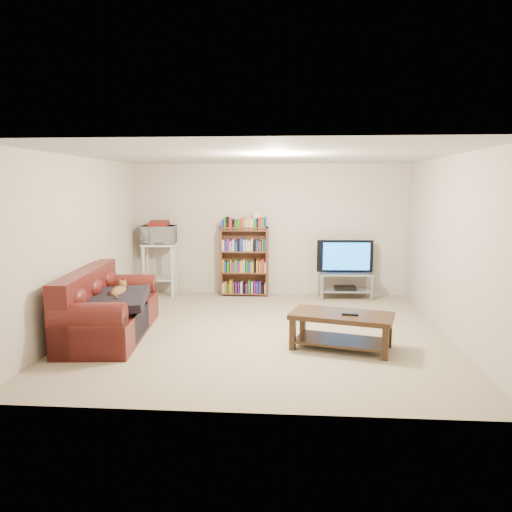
# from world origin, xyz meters

# --- Properties ---
(floor) EXTENTS (5.00, 5.00, 0.00)m
(floor) POSITION_xyz_m (0.00, 0.00, 0.00)
(floor) COLOR tan
(floor) RESTS_ON ground
(ceiling) EXTENTS (5.00, 5.00, 0.00)m
(ceiling) POSITION_xyz_m (0.00, 0.00, 2.40)
(ceiling) COLOR white
(ceiling) RESTS_ON ground
(wall_back) EXTENTS (5.00, 0.00, 5.00)m
(wall_back) POSITION_xyz_m (0.00, 2.50, 1.20)
(wall_back) COLOR beige
(wall_back) RESTS_ON ground
(wall_front) EXTENTS (5.00, 0.00, 5.00)m
(wall_front) POSITION_xyz_m (0.00, -2.50, 1.20)
(wall_front) COLOR beige
(wall_front) RESTS_ON ground
(wall_left) EXTENTS (0.00, 5.00, 5.00)m
(wall_left) POSITION_xyz_m (-2.50, 0.00, 1.20)
(wall_left) COLOR beige
(wall_left) RESTS_ON ground
(wall_right) EXTENTS (0.00, 5.00, 5.00)m
(wall_right) POSITION_xyz_m (2.50, 0.00, 1.20)
(wall_right) COLOR beige
(wall_right) RESTS_ON ground
(sofa) EXTENTS (1.09, 2.16, 0.89)m
(sofa) POSITION_xyz_m (-2.08, -0.33, 0.32)
(sofa) COLOR #4F1714
(sofa) RESTS_ON floor
(blanket) EXTENTS (0.98, 1.17, 0.18)m
(blanket) POSITION_xyz_m (-1.89, -0.46, 0.53)
(blanket) COLOR black
(blanket) RESTS_ON sofa
(cat) EXTENTS (0.28, 0.59, 0.17)m
(cat) POSITION_xyz_m (-1.91, -0.27, 0.59)
(cat) COLOR brown
(cat) RESTS_ON sofa
(coffee_table) EXTENTS (1.35, 0.92, 0.45)m
(coffee_table) POSITION_xyz_m (1.03, -0.65, 0.31)
(coffee_table) COLOR black
(coffee_table) RESTS_ON floor
(remote) EXTENTS (0.21, 0.08, 0.02)m
(remote) POSITION_xyz_m (1.13, -0.73, 0.46)
(remote) COLOR black
(remote) RESTS_ON coffee_table
(tv_stand) EXTENTS (0.95, 0.46, 0.47)m
(tv_stand) POSITION_xyz_m (1.36, 2.17, 0.32)
(tv_stand) COLOR #999EA3
(tv_stand) RESTS_ON floor
(television) EXTENTS (1.01, 0.18, 0.58)m
(television) POSITION_xyz_m (1.36, 2.17, 0.75)
(television) COLOR black
(television) RESTS_ON tv_stand
(dvd_player) EXTENTS (0.38, 0.28, 0.06)m
(dvd_player) POSITION_xyz_m (1.36, 2.17, 0.19)
(dvd_player) COLOR black
(dvd_player) RESTS_ON tv_stand
(bookshelf) EXTENTS (0.88, 0.28, 1.26)m
(bookshelf) POSITION_xyz_m (-0.45, 2.30, 0.65)
(bookshelf) COLOR #55301D
(bookshelf) RESTS_ON floor
(shelf_clutter) EXTENTS (0.64, 0.20, 0.28)m
(shelf_clutter) POSITION_xyz_m (-0.36, 2.31, 1.37)
(shelf_clutter) COLOR silver
(shelf_clutter) RESTS_ON bookshelf
(microwave_stand) EXTENTS (0.63, 0.48, 0.96)m
(microwave_stand) POSITION_xyz_m (-2.00, 2.20, 0.61)
(microwave_stand) COLOR silver
(microwave_stand) RESTS_ON floor
(microwave) EXTENTS (0.62, 0.45, 0.33)m
(microwave) POSITION_xyz_m (-2.00, 2.20, 1.12)
(microwave) COLOR silver
(microwave) RESTS_ON microwave_stand
(game_boxes) EXTENTS (0.37, 0.33, 0.05)m
(game_boxes) POSITION_xyz_m (-2.00, 2.20, 1.31)
(game_boxes) COLOR maroon
(game_boxes) RESTS_ON microwave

